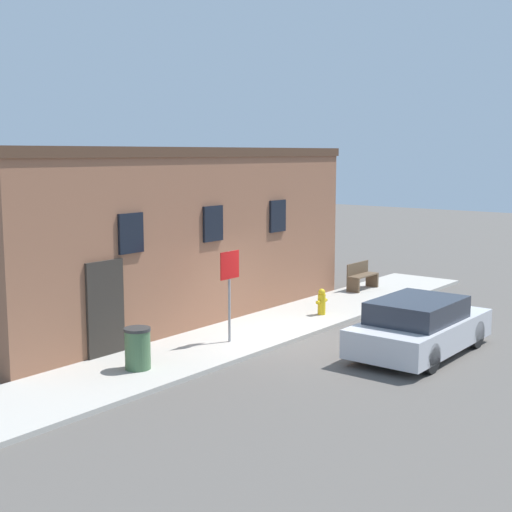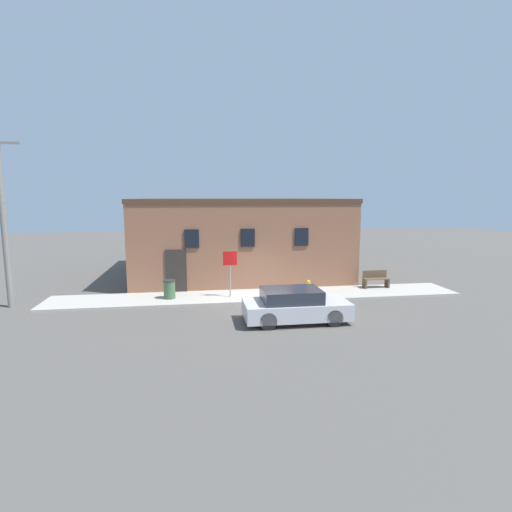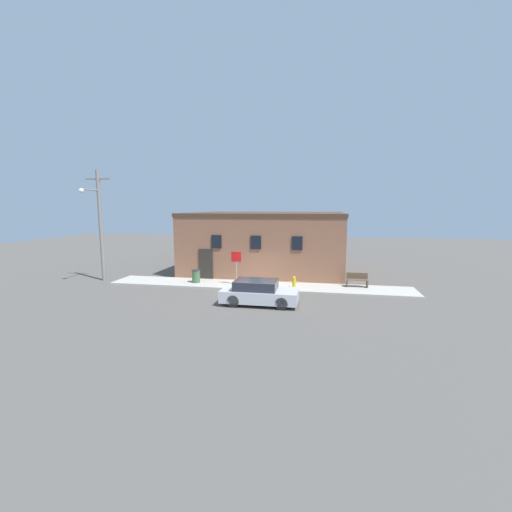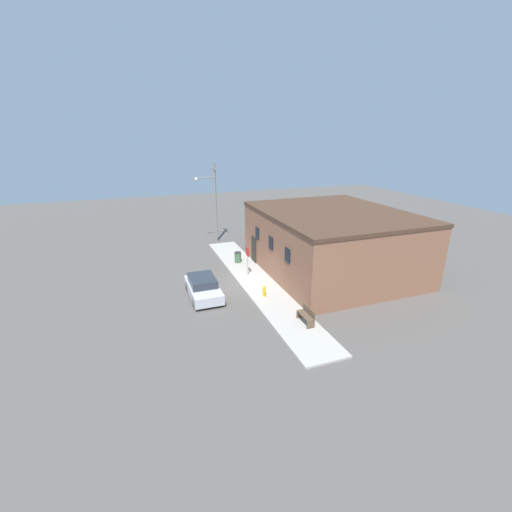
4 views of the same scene
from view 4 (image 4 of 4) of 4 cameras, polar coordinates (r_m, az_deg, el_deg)
ground_plane at (r=23.98m, az=-2.70°, el=-4.88°), size 80.00×80.00×0.00m
sidewalk at (r=24.32m, az=0.08°, el=-4.35°), size 19.44×2.47×0.11m
brick_building at (r=26.43m, az=12.46°, el=2.40°), size 11.90×9.97×4.64m
fire_hydrant at (r=22.03m, az=1.38°, el=-5.85°), size 0.45×0.21×0.72m
stop_sign at (r=24.87m, az=-1.42°, el=0.03°), size 0.65×0.06×2.14m
bench at (r=19.27m, az=8.40°, el=-9.82°), size 1.31×0.44×0.87m
trash_bin at (r=27.76m, az=-3.04°, el=-0.20°), size 0.55×0.55×0.86m
utility_pole at (r=33.10m, az=-7.02°, el=9.26°), size 1.80×1.99×7.54m
parked_car at (r=22.42m, az=-8.82°, el=-5.17°), size 3.99×1.81×1.28m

